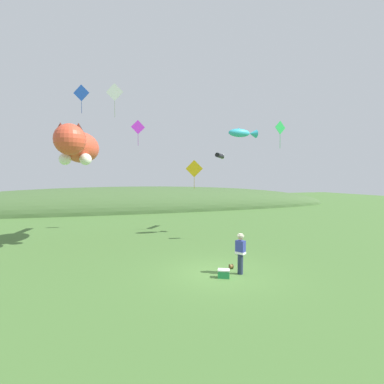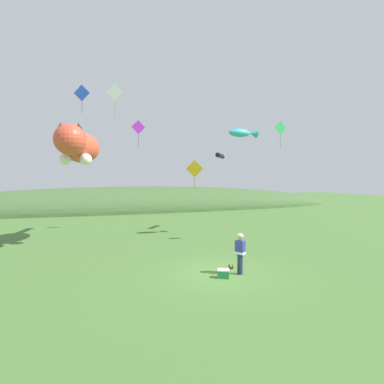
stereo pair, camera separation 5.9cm
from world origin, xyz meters
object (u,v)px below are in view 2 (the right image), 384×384
at_px(kite_diamond_blue, 82,93).
at_px(kite_spool, 231,266).
at_px(kite_fish_windsock, 243,133).
at_px(kite_diamond_green, 280,128).
at_px(kite_giant_cat, 79,147).
at_px(kite_diamond_violet, 138,127).
at_px(festival_attendant, 240,252).
at_px(kite_diamond_gold, 195,169).
at_px(kite_diamond_white, 115,93).
at_px(picnic_cooler, 223,274).
at_px(kite_tube_streamer, 220,156).

bearing_deg(kite_diamond_blue, kite_spool, -60.63).
xyz_separation_m(kite_fish_windsock, kite_diamond_green, (1.23, -2.81, -0.02)).
distance_m(kite_giant_cat, kite_diamond_violet, 5.95).
distance_m(festival_attendant, kite_diamond_violet, 14.49).
bearing_deg(kite_spool, kite_diamond_gold, 81.04).
bearing_deg(kite_diamond_green, kite_diamond_violet, 137.74).
bearing_deg(kite_fish_windsock, kite_diamond_green, -66.36).
distance_m(kite_spool, kite_diamond_green, 10.01).
relative_size(kite_diamond_green, kite_diamond_blue, 0.82).
bearing_deg(kite_fish_windsock, kite_diamond_gold, 132.77).
bearing_deg(kite_fish_windsock, kite_diamond_white, -166.05).
relative_size(kite_diamond_white, kite_diamond_blue, 0.86).
height_order(festival_attendant, picnic_cooler, festival_attendant).
bearing_deg(kite_diamond_white, festival_attendant, -48.75).
bearing_deg(kite_diamond_violet, kite_diamond_gold, -21.20).
height_order(kite_diamond_white, kite_diamond_green, kite_diamond_white).
relative_size(picnic_cooler, kite_diamond_blue, 0.27).
xyz_separation_m(festival_attendant, kite_diamond_green, (5.40, 4.98, 6.45)).
height_order(picnic_cooler, kite_diamond_violet, kite_diamond_violet).
xyz_separation_m(kite_fish_windsock, kite_diamond_white, (-9.04, -2.24, 1.46)).
distance_m(kite_spool, kite_diamond_white, 11.08).
xyz_separation_m(kite_spool, kite_diamond_blue, (-6.74, 11.98, 10.51)).
distance_m(picnic_cooler, kite_diamond_violet, 14.94).
relative_size(kite_diamond_violet, kite_diamond_blue, 0.93).
relative_size(kite_fish_windsock, kite_diamond_violet, 1.12).
relative_size(kite_diamond_blue, kite_diamond_gold, 0.95).
xyz_separation_m(kite_diamond_white, kite_diamond_gold, (6.37, 5.12, -3.97)).
bearing_deg(kite_giant_cat, kite_diamond_blue, 88.87).
height_order(kite_giant_cat, kite_diamond_green, kite_diamond_green).
xyz_separation_m(kite_spool, kite_tube_streamer, (3.82, 10.02, 5.90)).
bearing_deg(kite_spool, picnic_cooler, -129.11).
distance_m(kite_spool, kite_diamond_violet, 14.25).
height_order(kite_spool, kite_diamond_white, kite_diamond_white).
distance_m(festival_attendant, kite_spool, 1.18).
xyz_separation_m(kite_spool, kite_giant_cat, (-6.83, 7.81, 6.06)).
xyz_separation_m(festival_attendant, picnic_cooler, (-0.89, -0.22, -0.77)).
xyz_separation_m(kite_diamond_violet, kite_diamond_blue, (-4.16, 0.53, 2.43)).
bearing_deg(festival_attendant, picnic_cooler, -166.04).
distance_m(kite_tube_streamer, kite_diamond_white, 10.54).
relative_size(kite_tube_streamer, kite_diamond_green, 0.97).
bearing_deg(kite_diamond_white, kite_diamond_blue, 104.84).
relative_size(festival_attendant, kite_diamond_blue, 0.83).
relative_size(kite_diamond_violet, kite_diamond_green, 1.13).
bearing_deg(picnic_cooler, kite_spool, 50.89).
distance_m(picnic_cooler, kite_diamond_green, 10.91).
bearing_deg(kite_diamond_gold, kite_diamond_violet, 158.80).
bearing_deg(kite_diamond_white, kite_diamond_violet, 71.56).
bearing_deg(kite_diamond_gold, kite_giant_cat, -166.34).
distance_m(kite_fish_windsock, kite_diamond_gold, 4.66).
bearing_deg(kite_diamond_white, kite_diamond_green, -3.14).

